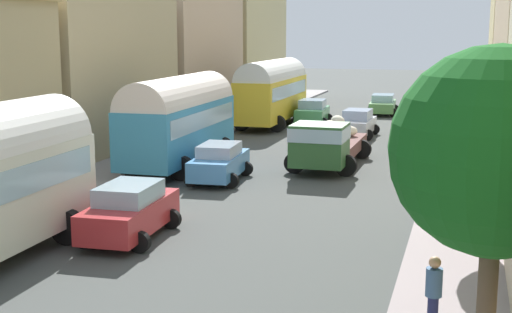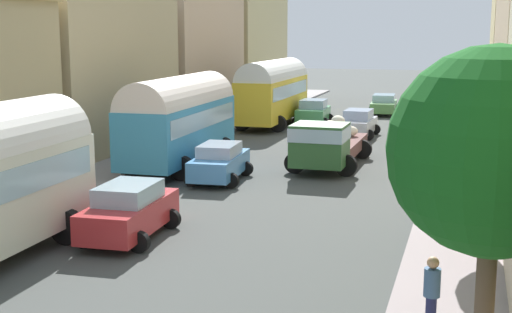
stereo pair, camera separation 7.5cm
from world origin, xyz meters
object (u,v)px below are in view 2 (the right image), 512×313
(parked_bus_2, at_px, (273,89))
(car_3, at_px, (219,162))
(car_4, at_px, (313,112))
(pedestrian_4, at_px, (441,151))
(car_1, at_px, (384,104))
(pedestrian_2, at_px, (483,181))
(pedestrian_0, at_px, (467,141))
(car_0, at_px, (358,123))
(parked_bus_1, at_px, (179,117))
(pedestrian_3, at_px, (449,197))
(cargo_truck_0, at_px, (327,143))
(pedestrian_1, at_px, (432,295))
(car_2, at_px, (129,211))

(parked_bus_2, bearing_deg, car_3, -81.58)
(car_3, distance_m, car_4, 18.10)
(pedestrian_4, bearing_deg, car_1, 103.18)
(car_1, relative_size, pedestrian_2, 2.49)
(pedestrian_0, relative_size, pedestrian_2, 1.04)
(car_0, bearing_deg, parked_bus_1, -118.54)
(parked_bus_2, relative_size, car_1, 2.20)
(car_0, distance_m, pedestrian_3, 18.91)
(parked_bus_1, xyz_separation_m, cargo_truck_0, (6.35, 1.51, -1.06))
(pedestrian_1, bearing_deg, car_4, 106.35)
(cargo_truck_0, relative_size, car_1, 1.71)
(pedestrian_2, bearing_deg, pedestrian_3, -109.00)
(pedestrian_0, bearing_deg, pedestrian_3, -91.92)
(pedestrian_0, bearing_deg, pedestrian_2, -85.89)
(car_1, distance_m, pedestrian_2, 27.19)
(cargo_truck_0, height_order, car_3, cargo_truck_0)
(parked_bus_1, distance_m, pedestrian_1, 19.34)
(cargo_truck_0, height_order, car_1, cargo_truck_0)
(car_1, height_order, car_3, car_3)
(parked_bus_1, height_order, car_3, parked_bus_1)
(car_2, relative_size, pedestrian_4, 2.33)
(car_4, bearing_deg, pedestrian_3, -67.79)
(parked_bus_2, xyz_separation_m, pedestrian_1, (11.53, -30.01, -1.26))
(cargo_truck_0, bearing_deg, pedestrian_3, -56.51)
(pedestrian_1, xyz_separation_m, pedestrian_4, (-0.54, 17.09, -0.07))
(parked_bus_1, xyz_separation_m, pedestrian_1, (11.72, -15.34, -1.17))
(parked_bus_1, bearing_deg, car_3, -39.94)
(cargo_truck_0, distance_m, car_4, 14.84)
(pedestrian_2, distance_m, pedestrian_4, 5.71)
(parked_bus_1, height_order, parked_bus_2, parked_bus_2)
(cargo_truck_0, distance_m, pedestrian_2, 8.31)
(parked_bus_2, xyz_separation_m, car_1, (6.09, 7.99, -1.58))
(parked_bus_1, relative_size, car_1, 2.03)
(pedestrian_3, height_order, pedestrian_4, pedestrian_4)
(parked_bus_2, height_order, car_4, parked_bus_2)
(pedestrian_1, height_order, pedestrian_2, pedestrian_1)
(car_1, relative_size, pedestrian_0, 2.40)
(parked_bus_1, relative_size, car_3, 2.12)
(parked_bus_1, bearing_deg, car_1, 74.52)
(parked_bus_2, distance_m, car_4, 3.06)
(parked_bus_2, bearing_deg, pedestrian_1, -68.98)
(pedestrian_0, height_order, pedestrian_3, pedestrian_0)
(parked_bus_1, xyz_separation_m, parked_bus_2, (0.18, 14.67, 0.09))
(pedestrian_3, xyz_separation_m, pedestrian_4, (-0.60, 8.44, 0.00))
(car_1, relative_size, car_4, 1.13)
(parked_bus_2, relative_size, pedestrian_2, 5.47)
(car_1, bearing_deg, car_0, -90.49)
(car_4, height_order, pedestrian_4, pedestrian_4)
(pedestrian_3, bearing_deg, cargo_truck_0, 123.49)
(car_0, height_order, pedestrian_4, pedestrian_4)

